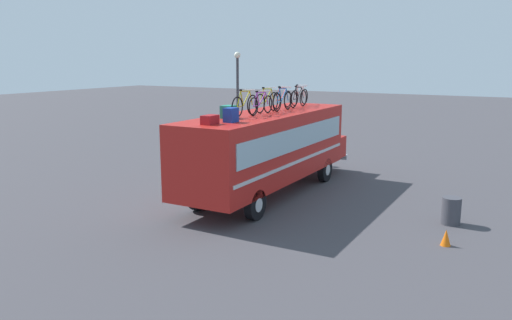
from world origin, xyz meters
TOP-DOWN VIEW (x-y plane):
  - ground_plane at (0.00, 0.00)m, footprint 120.00×120.00m
  - bus at (0.20, 0.00)m, footprint 10.54×2.59m
  - luggage_bag_1 at (-3.82, -0.03)m, footprint 0.56×0.35m
  - luggage_bag_2 at (-3.04, -0.31)m, footprint 0.46×0.33m
  - luggage_bag_3 at (-2.15, 0.35)m, footprint 0.49×0.39m
  - rooftop_bicycle_1 at (-1.37, 0.15)m, footprint 1.78×0.44m
  - rooftop_bicycle_2 at (-0.53, -0.03)m, footprint 1.75×0.44m
  - rooftop_bicycle_3 at (0.32, 0.17)m, footprint 1.82×0.44m
  - rooftop_bicycle_4 at (1.13, -0.09)m, footprint 1.67×0.44m
  - rooftop_bicycle_5 at (1.92, 0.31)m, footprint 1.70×0.44m
  - rooftop_bicycle_6 at (2.76, -0.03)m, footprint 1.67×0.44m
  - rooftop_bicycle_7 at (3.62, 0.31)m, footprint 1.71×0.44m
  - trash_bin at (-0.25, -6.76)m, footprint 0.59×0.59m
  - traffic_cone at (-2.35, -6.95)m, footprint 0.28×0.28m
  - street_lamp at (6.28, 5.07)m, footprint 0.33×0.33m

SIDE VIEW (x-z plane):
  - ground_plane at x=0.00m, z-range 0.00..0.00m
  - traffic_cone at x=-2.35m, z-range 0.00..0.47m
  - trash_bin at x=-0.25m, z-range 0.00..0.87m
  - bus at x=0.20m, z-range 0.29..3.46m
  - luggage_bag_1 at x=-3.82m, z-range 3.17..3.45m
  - street_lamp at x=6.28m, z-range 0.58..6.08m
  - luggage_bag_3 at x=-2.15m, z-range 3.17..3.60m
  - luggage_bag_2 at x=-3.04m, z-range 3.17..3.63m
  - rooftop_bicycle_2 at x=-0.53m, z-range 3.10..3.97m
  - rooftop_bicycle_6 at x=2.76m, z-range 3.09..4.00m
  - rooftop_bicycle_7 at x=3.62m, z-range 3.09..4.00m
  - rooftop_bicycle_5 at x=1.92m, z-range 3.09..4.01m
  - rooftop_bicycle_4 at x=1.13m, z-range 3.09..4.02m
  - rooftop_bicycle_3 at x=0.32m, z-range 3.09..4.05m
  - rooftop_bicycle_1 at x=-1.37m, z-range 3.09..4.05m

